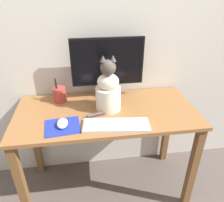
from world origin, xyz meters
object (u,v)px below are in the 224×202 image
computer_mouse_left (62,123)px  pen_cup (60,94)px  monitor (108,65)px  keyboard (116,125)px  cat (108,90)px

computer_mouse_left → pen_cup: (-0.03, 0.32, 0.04)m
monitor → keyboard: monitor is taller
computer_mouse_left → cat: cat is taller
computer_mouse_left → cat: size_ratio=0.28×
keyboard → cat: bearing=102.6°
cat → pen_cup: bearing=158.0°
cat → pen_cup: cat is taller
cat → keyboard: bearing=-81.3°
monitor → cat: 0.20m
computer_mouse_left → pen_cup: bearing=95.8°
monitor → cat: (-0.02, -0.17, -0.11)m
computer_mouse_left → keyboard: bearing=-9.3°
computer_mouse_left → monitor: bearing=46.1°
keyboard → pen_cup: bearing=140.7°
keyboard → pen_cup: pen_cup is taller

